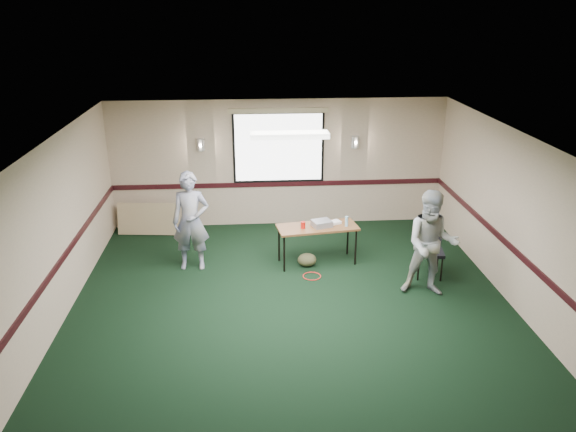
{
  "coord_description": "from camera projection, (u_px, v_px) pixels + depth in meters",
  "views": [
    {
      "loc": [
        -0.64,
        -7.39,
        4.55
      ],
      "look_at": [
        0.0,
        1.3,
        1.2
      ],
      "focal_mm": 35.0,
      "sensor_mm": 36.0,
      "label": 1
    }
  ],
  "objects": [
    {
      "name": "person_right",
      "position": [
        431.0,
        244.0,
        9.03
      ],
      "size": [
        1.0,
        0.85,
        1.78
      ],
      "primitive_type": "imported",
      "rotation": [
        0.0,
        0.0,
        -0.23
      ],
      "color": "#7E96C5",
      "rests_on": "ground"
    },
    {
      "name": "folding_table",
      "position": [
        317.0,
        229.0,
        10.2
      ],
      "size": [
        1.52,
        0.78,
        0.73
      ],
      "rotation": [
        0.0,
        0.0,
        0.14
      ],
      "color": "brown",
      "rests_on": "ground"
    },
    {
      "name": "duffel_bag",
      "position": [
        307.0,
        260.0,
        10.26
      ],
      "size": [
        0.4,
        0.35,
        0.24
      ],
      "primitive_type": "ellipsoid",
      "rotation": [
        0.0,
        0.0,
        0.28
      ],
      "color": "#474428",
      "rests_on": "ground"
    },
    {
      "name": "projector",
      "position": [
        322.0,
        223.0,
        10.16
      ],
      "size": [
        0.4,
        0.37,
        0.11
      ],
      "primitive_type": "cube",
      "rotation": [
        0.0,
        0.0,
        0.32
      ],
      "color": "gray",
      "rests_on": "folding_table"
    },
    {
      "name": "cable_coil",
      "position": [
        312.0,
        276.0,
        9.9
      ],
      "size": [
        0.43,
        0.43,
        0.02
      ],
      "primitive_type": "torus",
      "rotation": [
        0.0,
        0.0,
        0.42
      ],
      "color": "red",
      "rests_on": "ground"
    },
    {
      "name": "water_bottle",
      "position": [
        347.0,
        221.0,
        10.15
      ],
      "size": [
        0.06,
        0.06,
        0.19
      ],
      "primitive_type": "cylinder",
      "color": "#89C3E1",
      "rests_on": "folding_table"
    },
    {
      "name": "ground",
      "position": [
        294.0,
        320.0,
        8.56
      ],
      "size": [
        8.0,
        8.0,
        0.0
      ],
      "primitive_type": "plane",
      "color": "black",
      "rests_on": "ground"
    },
    {
      "name": "room_shell",
      "position": [
        285.0,
        180.0,
        9.97
      ],
      "size": [
        8.0,
        8.02,
        8.0
      ],
      "color": "#CBAF93",
      "rests_on": "ground"
    },
    {
      "name": "conference_chair",
      "position": [
        429.0,
        244.0,
        9.83
      ],
      "size": [
        0.53,
        0.55,
        0.95
      ],
      "rotation": [
        0.0,
        0.0,
        -0.15
      ],
      "color": "black",
      "rests_on": "ground"
    },
    {
      "name": "person_left",
      "position": [
        191.0,
        221.0,
        9.93
      ],
      "size": [
        0.67,
        0.46,
        1.8
      ],
      "primitive_type": "imported",
      "rotation": [
        0.0,
        0.0,
        -0.04
      ],
      "color": "#3C4886",
      "rests_on": "ground"
    },
    {
      "name": "folded_table",
      "position": [
        149.0,
        219.0,
        11.61
      ],
      "size": [
        1.3,
        0.32,
        0.66
      ],
      "primitive_type": "cube",
      "rotation": [
        -0.21,
        0.0,
        -0.1
      ],
      "color": "tan",
      "rests_on": "ground"
    },
    {
      "name": "game_console",
      "position": [
        335.0,
        222.0,
        10.3
      ],
      "size": [
        0.24,
        0.22,
        0.05
      ],
      "primitive_type": "cube",
      "rotation": [
        0.0,
        0.0,
        0.45
      ],
      "color": "white",
      "rests_on": "folding_table"
    },
    {
      "name": "red_cup",
      "position": [
        303.0,
        225.0,
        10.07
      ],
      "size": [
        0.08,
        0.08,
        0.12
      ],
      "primitive_type": "cylinder",
      "color": "#B8150C",
      "rests_on": "folding_table"
    }
  ]
}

